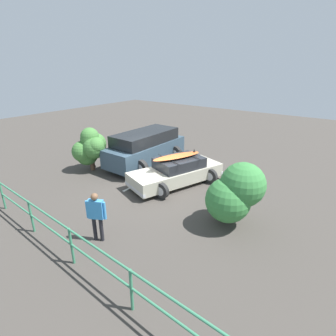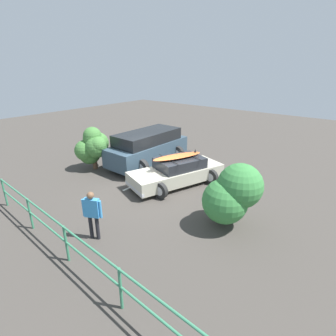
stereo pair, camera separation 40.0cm
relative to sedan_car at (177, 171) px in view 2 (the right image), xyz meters
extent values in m
cube|color=#423D38|center=(0.78, 0.68, -0.60)|extent=(44.00, 44.00, 0.02)
cube|color=silver|center=(1.36, 0.04, -0.59)|extent=(0.12, 3.99, 0.00)
cube|color=#B7B29E|center=(0.01, 0.04, -0.12)|extent=(2.87, 4.52, 0.57)
cube|color=#23262B|center=(-0.04, -0.12, 0.39)|extent=(1.98, 2.38, 0.44)
cube|color=silver|center=(0.69, 2.00, -0.28)|extent=(1.55, 0.62, 0.14)
cube|color=silver|center=(-0.66, -1.93, -0.28)|extent=(1.55, 0.62, 0.14)
cylinder|color=black|center=(-0.32, 1.54, -0.25)|extent=(0.68, 0.18, 0.68)
cylinder|color=#B7B7BC|center=(-0.32, 1.54, -0.25)|extent=(0.37, 0.19, 0.37)
cylinder|color=black|center=(1.20, 1.02, -0.25)|extent=(0.68, 0.18, 0.68)
cylinder|color=#B7B7BC|center=(1.20, 1.02, -0.25)|extent=(0.37, 0.19, 0.37)
cylinder|color=black|center=(-1.18, -0.94, -0.25)|extent=(0.68, 0.18, 0.68)
cylinder|color=#B7B7BC|center=(-1.18, -0.94, -0.25)|extent=(0.37, 0.19, 0.37)
cylinder|color=black|center=(0.35, -1.47, -0.25)|extent=(0.68, 0.18, 0.68)
cylinder|color=#B7B7BC|center=(0.35, -1.47, -0.25)|extent=(0.37, 0.19, 0.37)
cylinder|color=black|center=(0.14, 0.41, 0.65)|extent=(1.58, 0.57, 0.03)
cylinder|color=black|center=(-0.23, -0.65, 0.65)|extent=(1.58, 0.57, 0.03)
ellipsoid|color=orange|center=(0.02, -0.02, 0.71)|extent=(1.44, 2.41, 0.09)
cone|color=black|center=(-0.33, -0.89, 0.82)|extent=(0.10, 0.10, 0.14)
cube|color=#334756|center=(2.71, -1.00, 0.16)|extent=(1.80, 4.67, 0.94)
cube|color=black|center=(2.71, -1.00, 0.93)|extent=(1.66, 3.64, 0.59)
cylinder|color=black|center=(2.70, -3.43, 0.26)|extent=(0.78, 0.18, 0.77)
cylinder|color=black|center=(1.81, 0.40, -0.16)|extent=(0.86, 0.22, 0.86)
cylinder|color=#B7B7BC|center=(1.81, 0.40, -0.16)|extent=(0.47, 0.23, 0.47)
cylinder|color=black|center=(3.63, 0.39, -0.16)|extent=(0.86, 0.22, 0.86)
cylinder|color=#B7B7BC|center=(3.63, 0.39, -0.16)|extent=(0.47, 0.23, 0.47)
cylinder|color=black|center=(1.80, -2.39, -0.16)|extent=(0.86, 0.22, 0.86)
cylinder|color=#B7B7BC|center=(1.80, -2.39, -0.16)|extent=(0.47, 0.23, 0.47)
cylinder|color=black|center=(3.61, -2.41, -0.16)|extent=(0.86, 0.22, 0.86)
cylinder|color=#B7B7BC|center=(3.61, -2.41, -0.16)|extent=(0.47, 0.23, 0.47)
cylinder|color=black|center=(-0.56, 4.75, -0.20)|extent=(0.11, 0.11, 0.79)
cylinder|color=black|center=(-0.37, 4.85, -0.20)|extent=(0.11, 0.11, 0.79)
cube|color=#3D8ED1|center=(-0.46, 4.80, 0.49)|extent=(0.49, 0.37, 0.59)
sphere|color=brown|center=(-0.46, 4.80, 0.90)|extent=(0.21, 0.21, 0.21)
cylinder|color=#3D8ED1|center=(-0.70, 4.68, 0.46)|extent=(0.08, 0.08, 0.56)
cylinder|color=#3D8ED1|center=(-0.23, 4.93, 0.46)|extent=(0.08, 0.08, 0.56)
cylinder|color=#387F5B|center=(-3.01, 5.97, -0.04)|extent=(0.07, 0.07, 1.11)
cylinder|color=#387F5B|center=(-0.72, 5.87, -0.04)|extent=(0.07, 0.07, 1.11)
cylinder|color=#387F5B|center=(1.57, 5.77, -0.04)|extent=(0.07, 0.07, 1.11)
cylinder|color=#387F5B|center=(3.85, 5.67, -0.04)|extent=(0.07, 0.07, 1.11)
cylinder|color=#387F5B|center=(-0.72, 5.87, 0.49)|extent=(9.15, 0.46, 0.06)
cylinder|color=#387F5B|center=(-0.72, 5.87, 0.02)|extent=(9.15, 0.46, 0.06)
cylinder|color=brown|center=(-3.06, 1.40, -0.36)|extent=(0.28, 0.28, 0.45)
sphere|color=#387F3D|center=(-3.29, 1.23, 0.83)|extent=(1.06, 1.06, 1.06)
sphere|color=#387F3D|center=(-3.56, 1.47, 0.90)|extent=(1.44, 1.44, 1.44)
sphere|color=#387F3D|center=(-3.25, 1.79, 0.39)|extent=(1.47, 1.47, 1.47)
sphere|color=#387F3D|center=(-3.11, 1.34, 0.07)|extent=(1.16, 1.16, 1.16)
cylinder|color=brown|center=(4.40, 1.20, -0.32)|extent=(0.24, 0.24, 0.54)
sphere|color=#427A38|center=(3.91, 1.24, 0.79)|extent=(0.83, 0.83, 0.83)
sphere|color=#427A38|center=(4.40, 1.20, 1.02)|extent=(0.91, 0.91, 0.91)
sphere|color=#427A38|center=(4.41, 0.91, 0.71)|extent=(1.12, 1.12, 1.12)
sphere|color=#427A38|center=(4.40, 1.18, 1.14)|extent=(0.90, 0.90, 0.90)
sphere|color=#427A38|center=(4.61, 1.53, 0.44)|extent=(1.06, 1.06, 1.06)
sphere|color=#427A38|center=(4.09, 1.23, 0.65)|extent=(1.11, 1.11, 1.11)
sphere|color=#427A38|center=(4.62, 1.31, 0.22)|extent=(1.09, 1.09, 1.09)
camera|label=1|loc=(-6.16, 8.88, 4.43)|focal=28.00mm
camera|label=2|loc=(-6.48, 8.64, 4.43)|focal=28.00mm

